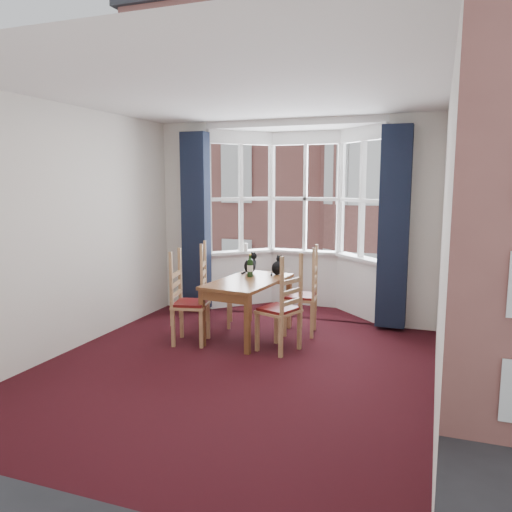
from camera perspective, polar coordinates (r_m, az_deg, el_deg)
The scene contains 21 objects.
floor at distance 5.32m, azimuth -2.93°, elevation -12.92°, with size 4.50×4.50×0.00m, color black.
ceiling at distance 5.03m, azimuth -3.19°, elevation 18.31°, with size 4.50×4.50×0.00m, color white.
wall_left at distance 6.05m, azimuth -20.78°, elevation 2.81°, with size 4.50×4.50×0.00m, color silver.
wall_right at distance 4.59m, azimuth 20.59°, elevation 1.16°, with size 4.50×4.50×0.00m, color silver.
wall_near at distance 3.07m, azimuth -19.79°, elevation -2.23°, with size 4.00×4.00×0.00m, color silver.
wall_back_pier_left at distance 7.72m, azimuth -7.80°, elevation 4.40°, with size 0.70×0.12×2.80m, color silver.
wall_back_pier_right at distance 6.83m, azimuth 17.55°, elevation 3.56°, with size 0.70×0.12×2.80m, color silver.
bay_window at distance 7.58m, azimuth 5.15°, elevation 4.38°, with size 2.76×0.94×2.80m.
curtain_left at distance 7.45m, azimuth -6.87°, elevation 3.89°, with size 0.38×0.22×2.60m, color #161D32.
curtain_right at distance 6.67m, azimuth 15.48°, elevation 3.11°, with size 0.38×0.22×2.60m, color #161D32.
dining_table at distance 6.26m, azimuth -0.88°, elevation -3.61°, with size 0.85×1.38×0.72m.
chair_left_near at distance 6.11m, azimuth -8.31°, elevation -5.51°, with size 0.48×0.50×0.92m.
chair_left_far at distance 6.80m, azimuth -5.26°, elevation -4.02°, with size 0.51×0.53×0.92m.
chair_right_near at distance 5.72m, azimuth 3.33°, elevation -6.40°, with size 0.52×0.53×0.92m.
chair_right_far at distance 6.42m, azimuth 5.91°, elevation -4.77°, with size 0.45×0.47×0.92m.
cat_left at distance 6.69m, azimuth -0.65°, elevation -1.01°, with size 0.21×0.25×0.30m.
cat_right at distance 6.60m, azimuth 2.46°, elevation -1.25°, with size 0.17×0.21×0.27m.
wine_bottle at distance 6.42m, azimuth -0.68°, elevation -1.24°, with size 0.08×0.08×0.30m.
candle_tall at distance 7.74m, azimuth -1.19°, elevation 1.02°, with size 0.06×0.06×0.13m, color white.
street at distance 37.70m, azimuth 16.68°, elevation -3.99°, with size 80.00×80.00×0.00m, color #333335.
tenement_building at distance 18.67m, azimuth 14.19°, elevation 7.21°, with size 18.40×7.80×15.20m.
Camera 1 is at (1.95, -4.55, 1.95)m, focal length 35.00 mm.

